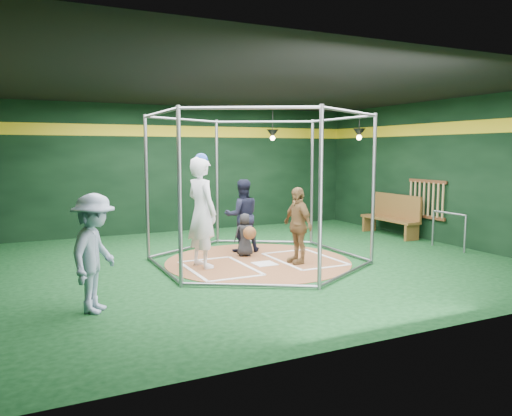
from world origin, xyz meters
name	(u,v)px	position (x,y,z in m)	size (l,w,h in m)	color
room_shell	(258,176)	(0.00, 0.01, 1.75)	(10.10, 9.10, 3.53)	#0C3414
clay_disc	(258,261)	(0.00, 0.00, 0.01)	(3.80, 3.80, 0.01)	brown
home_plate	(265,264)	(0.00, -0.30, 0.02)	(0.43, 0.43, 0.01)	white
batter_box_left	(219,268)	(-0.95, -0.25, 0.02)	(1.17, 1.77, 0.01)	white
batter_box_right	(304,259)	(0.95, -0.25, 0.02)	(1.17, 1.77, 0.01)	white
batting_cage	(258,189)	(0.00, 0.00, 1.50)	(4.05, 4.67, 3.00)	gray
bat_rack	(426,199)	(4.93, 0.40, 1.05)	(0.07, 1.25, 0.98)	brown
pendant_lamp_near	(273,134)	(2.20, 3.60, 2.74)	(0.34, 0.34, 0.90)	black
pendant_lamp_far	(359,133)	(4.00, 2.00, 2.74)	(0.34, 0.34, 0.90)	black
batter_figure	(202,211)	(-1.20, 0.03, 1.10)	(0.69, 0.88, 2.21)	white
visitor_leopard	(297,225)	(0.65, -0.47, 0.78)	(0.90, 0.38, 1.54)	#A47B46
catcher_figure	(245,234)	(-0.04, 0.55, 0.49)	(0.51, 0.59, 0.93)	black
umpire	(242,216)	(0.11, 1.06, 0.82)	(0.79, 0.62, 1.62)	black
bystander_blue	(95,253)	(-3.46, -1.88, 0.84)	(1.09, 0.62, 1.68)	#91A3C0
dugout_bench	(392,214)	(4.64, 1.32, 0.57)	(0.44, 1.90, 1.11)	brown
steel_railing	(449,224)	(4.55, -0.71, 0.57)	(0.05, 1.00, 0.86)	gray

